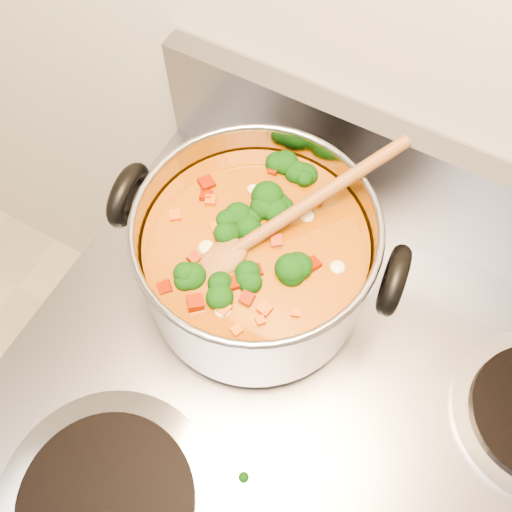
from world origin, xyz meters
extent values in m
cube|color=gray|center=(0.06, 1.16, 0.46)|extent=(0.79, 0.68, 0.92)
cube|color=gray|center=(0.06, 1.48, 1.00)|extent=(0.79, 0.03, 0.16)
cylinder|color=#A5A5AD|center=(-0.12, 1.00, 0.92)|extent=(0.24, 0.24, 0.01)
cylinder|color=black|center=(-0.12, 1.00, 0.93)|extent=(0.19, 0.19, 0.01)
cylinder|color=#A5A5AD|center=(-0.12, 1.32, 0.92)|extent=(0.20, 0.20, 0.01)
cylinder|color=black|center=(-0.12, 1.32, 0.93)|extent=(0.16, 0.16, 0.01)
cylinder|color=#9FA0A7|center=(-0.10, 1.30, 1.01)|extent=(0.26, 0.26, 0.14)
torus|color=#9FA0A7|center=(-0.10, 1.30, 1.08)|extent=(0.26, 0.26, 0.01)
cylinder|color=#8A430C|center=(-0.10, 1.30, 0.99)|extent=(0.24, 0.24, 0.11)
torus|color=black|center=(-0.25, 1.28, 1.06)|extent=(0.03, 0.08, 0.08)
torus|color=black|center=(0.04, 1.32, 1.06)|extent=(0.03, 0.08, 0.08)
ellipsoid|color=black|center=(-0.16, 1.33, 1.04)|extent=(0.04, 0.04, 0.03)
ellipsoid|color=black|center=(-0.14, 1.34, 1.04)|extent=(0.04, 0.04, 0.03)
ellipsoid|color=black|center=(-0.17, 1.34, 1.04)|extent=(0.04, 0.04, 0.03)
ellipsoid|color=black|center=(-0.07, 1.38, 1.04)|extent=(0.04, 0.04, 0.03)
ellipsoid|color=black|center=(-0.20, 1.25, 1.04)|extent=(0.04, 0.04, 0.03)
ellipsoid|color=black|center=(-0.11, 1.34, 1.04)|extent=(0.04, 0.04, 0.03)
ellipsoid|color=black|center=(-0.09, 1.29, 1.04)|extent=(0.04, 0.04, 0.03)
ellipsoid|color=black|center=(-0.09, 1.40, 1.04)|extent=(0.04, 0.04, 0.03)
ellipsoid|color=black|center=(-0.20, 1.34, 1.04)|extent=(0.04, 0.04, 0.03)
ellipsoid|color=black|center=(-0.17, 1.33, 1.04)|extent=(0.04, 0.04, 0.03)
ellipsoid|color=maroon|center=(-0.01, 1.27, 1.04)|extent=(0.01, 0.01, 0.01)
ellipsoid|color=maroon|center=(-0.06, 1.31, 1.04)|extent=(0.01, 0.01, 0.01)
ellipsoid|color=maroon|center=(-0.02, 1.29, 1.04)|extent=(0.01, 0.01, 0.01)
ellipsoid|color=maroon|center=(-0.18, 1.35, 1.04)|extent=(0.01, 0.01, 0.01)
ellipsoid|color=maroon|center=(-0.15, 1.23, 1.04)|extent=(0.01, 0.01, 0.01)
ellipsoid|color=maroon|center=(-0.07, 1.21, 1.04)|extent=(0.01, 0.01, 0.01)
ellipsoid|color=maroon|center=(-0.13, 1.34, 1.04)|extent=(0.01, 0.01, 0.01)
ellipsoid|color=maroon|center=(-0.07, 1.25, 1.04)|extent=(0.01, 0.01, 0.01)
ellipsoid|color=maroon|center=(-0.17, 1.30, 1.04)|extent=(0.01, 0.01, 0.01)
ellipsoid|color=maroon|center=(-0.10, 1.37, 1.04)|extent=(0.01, 0.01, 0.01)
ellipsoid|color=maroon|center=(-0.09, 1.38, 1.04)|extent=(0.01, 0.01, 0.01)
ellipsoid|color=maroon|center=(-0.05, 1.39, 1.04)|extent=(0.01, 0.01, 0.01)
ellipsoid|color=#C8470B|center=(-0.12, 1.32, 1.04)|extent=(0.01, 0.01, 0.01)
ellipsoid|color=#C8470B|center=(-0.03, 1.27, 1.04)|extent=(0.01, 0.01, 0.01)
ellipsoid|color=#C8470B|center=(-0.13, 1.31, 1.04)|extent=(0.01, 0.01, 0.01)
ellipsoid|color=#C8470B|center=(-0.08, 1.38, 1.04)|extent=(0.01, 0.01, 0.01)
ellipsoid|color=#C8470B|center=(-0.20, 1.29, 1.04)|extent=(0.01, 0.01, 0.01)
ellipsoid|color=#C8470B|center=(-0.11, 1.37, 1.04)|extent=(0.01, 0.01, 0.01)
ellipsoid|color=#C8470B|center=(-0.14, 1.31, 1.04)|extent=(0.01, 0.01, 0.01)
ellipsoid|color=#C8470B|center=(0.00, 1.31, 1.04)|extent=(0.01, 0.01, 0.01)
ellipsoid|color=#C8470B|center=(-0.07, 1.21, 1.04)|extent=(0.01, 0.01, 0.01)
ellipsoid|color=beige|center=(-0.10, 1.23, 1.04)|extent=(0.02, 0.02, 0.01)
ellipsoid|color=beige|center=(-0.19, 1.24, 1.04)|extent=(0.02, 0.02, 0.01)
ellipsoid|color=beige|center=(-0.10, 1.21, 1.04)|extent=(0.02, 0.02, 0.01)
ellipsoid|color=beige|center=(-0.05, 1.21, 1.04)|extent=(0.02, 0.02, 0.01)
ellipsoid|color=beige|center=(-0.11, 1.23, 1.04)|extent=(0.02, 0.02, 0.01)
ellipsoid|color=beige|center=(-0.09, 1.29, 1.04)|extent=(0.02, 0.02, 0.01)
ellipsoid|color=beige|center=(-0.20, 1.32, 1.04)|extent=(0.02, 0.02, 0.01)
ellipsoid|color=beige|center=(-0.03, 1.24, 1.04)|extent=(0.02, 0.02, 0.01)
ellipsoid|color=brown|center=(-0.13, 1.26, 1.04)|extent=(0.07, 0.08, 0.03)
cylinder|color=brown|center=(-0.07, 1.36, 1.07)|extent=(0.13, 0.21, 0.07)
ellipsoid|color=black|center=(0.08, 1.36, 0.92)|extent=(0.01, 0.01, 0.01)
ellipsoid|color=black|center=(-0.18, 1.16, 0.92)|extent=(0.01, 0.01, 0.01)
ellipsoid|color=black|center=(0.06, 1.23, 0.92)|extent=(0.01, 0.01, 0.01)
ellipsoid|color=black|center=(0.09, 1.35, 0.92)|extent=(0.01, 0.01, 0.01)
camera|label=1|loc=(0.04, 1.04, 1.58)|focal=40.00mm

